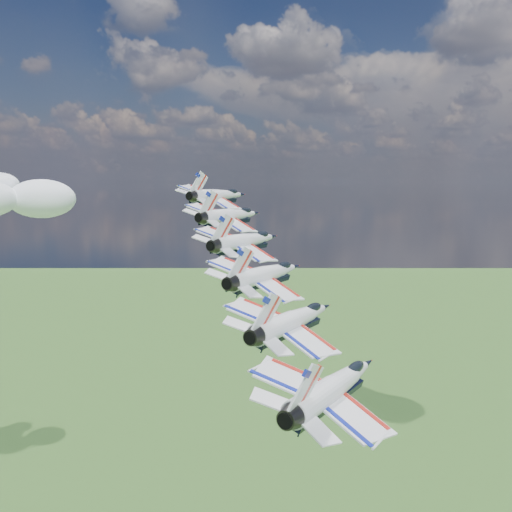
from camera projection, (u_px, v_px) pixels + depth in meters
The scene contains 7 objects.
cloud_left at pixel (0, 193), 197.32m from camera, with size 44.11×34.66×17.33m, color white.
jet_0 at pixel (219, 195), 95.08m from camera, with size 10.84×16.05×4.80m, color white, non-canonical shape.
jet_1 at pixel (231, 215), 84.96m from camera, with size 10.84×16.05×4.80m, color white, non-canonical shape.
jet_2 at pixel (247, 241), 74.85m from camera, with size 10.84×16.05×4.80m, color white, non-canonical shape.
jet_3 at pixel (267, 274), 64.74m from camera, with size 10.84×16.05×4.80m, color white, non-canonical shape.
jet_4 at pixel (295, 320), 54.62m from camera, with size 10.84×16.05×4.80m, color white, non-canonical shape.
jet_5 at pixel (335, 386), 44.51m from camera, with size 10.84×16.05×4.80m, color white, non-canonical shape.
Camera 1 is at (46.56, -72.68, 150.04)m, focal length 40.00 mm.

